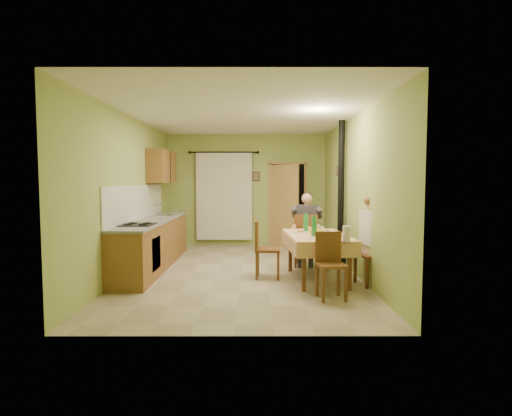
{
  "coord_description": "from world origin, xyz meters",
  "views": [
    {
      "loc": [
        0.24,
        -7.13,
        1.66
      ],
      "look_at": [
        0.25,
        0.1,
        1.15
      ],
      "focal_mm": 28.0,
      "sensor_mm": 36.0,
      "label": 1
    }
  ],
  "objects_px": {
    "chair_right": "(373,266)",
    "man_right": "(373,230)",
    "dining_table": "(317,257)",
    "chair_far": "(306,251)",
    "chair_left": "(267,261)",
    "chair_near": "(331,278)",
    "man_far": "(307,221)",
    "stove_flue": "(341,213)"
  },
  "relations": [
    {
      "from": "chair_near",
      "to": "stove_flue",
      "type": "distance_m",
      "value": 2.45
    },
    {
      "from": "man_far",
      "to": "man_right",
      "type": "bearing_deg",
      "value": -47.2
    },
    {
      "from": "chair_far",
      "to": "chair_near",
      "type": "distance_m",
      "value": 2.13
    },
    {
      "from": "chair_right",
      "to": "man_far",
      "type": "xyz_separation_m",
      "value": [
        -0.88,
        1.39,
        0.59
      ]
    },
    {
      "from": "chair_right",
      "to": "man_right",
      "type": "bearing_deg",
      "value": 90.0
    },
    {
      "from": "chair_right",
      "to": "man_right",
      "type": "height_order",
      "value": "man_right"
    },
    {
      "from": "dining_table",
      "to": "man_right",
      "type": "height_order",
      "value": "man_right"
    },
    {
      "from": "chair_far",
      "to": "man_far",
      "type": "bearing_deg",
      "value": 90.0
    },
    {
      "from": "chair_far",
      "to": "dining_table",
      "type": "bearing_deg",
      "value": -76.99
    },
    {
      "from": "chair_near",
      "to": "chair_left",
      "type": "xyz_separation_m",
      "value": [
        -0.86,
        1.22,
        0.0
      ]
    },
    {
      "from": "chair_far",
      "to": "man_far",
      "type": "distance_m",
      "value": 0.59
    },
    {
      "from": "chair_far",
      "to": "chair_right",
      "type": "distance_m",
      "value": 1.63
    },
    {
      "from": "dining_table",
      "to": "man_right",
      "type": "bearing_deg",
      "value": -24.54
    },
    {
      "from": "dining_table",
      "to": "chair_right",
      "type": "distance_m",
      "value": 0.9
    },
    {
      "from": "chair_left",
      "to": "man_far",
      "type": "bearing_deg",
      "value": 143.0
    },
    {
      "from": "chair_near",
      "to": "stove_flue",
      "type": "bearing_deg",
      "value": -111.46
    },
    {
      "from": "chair_right",
      "to": "man_far",
      "type": "relative_size",
      "value": 0.73
    },
    {
      "from": "chair_far",
      "to": "man_right",
      "type": "bearing_deg",
      "value": -46.84
    },
    {
      "from": "chair_near",
      "to": "man_right",
      "type": "distance_m",
      "value": 1.24
    },
    {
      "from": "chair_right",
      "to": "man_right",
      "type": "relative_size",
      "value": 0.73
    },
    {
      "from": "chair_right",
      "to": "man_right",
      "type": "xyz_separation_m",
      "value": [
        -0.02,
        -0.0,
        0.59
      ]
    },
    {
      "from": "chair_near",
      "to": "chair_right",
      "type": "bearing_deg",
      "value": -143.63
    },
    {
      "from": "man_right",
      "to": "dining_table",
      "type": "bearing_deg",
      "value": 56.24
    },
    {
      "from": "chair_left",
      "to": "man_right",
      "type": "xyz_separation_m",
      "value": [
        1.66,
        -0.47,
        0.59
      ]
    },
    {
      "from": "dining_table",
      "to": "man_far",
      "type": "bearing_deg",
      "value": 88.05
    },
    {
      "from": "dining_table",
      "to": "chair_far",
      "type": "bearing_deg",
      "value": 88.23
    },
    {
      "from": "dining_table",
      "to": "man_far",
      "type": "xyz_separation_m",
      "value": [
        -0.04,
        1.08,
        0.5
      ]
    },
    {
      "from": "dining_table",
      "to": "chair_near",
      "type": "height_order",
      "value": "chair_near"
    },
    {
      "from": "chair_near",
      "to": "man_far",
      "type": "height_order",
      "value": "man_far"
    },
    {
      "from": "chair_left",
      "to": "stove_flue",
      "type": "height_order",
      "value": "stove_flue"
    },
    {
      "from": "chair_far",
      "to": "man_right",
      "type": "relative_size",
      "value": 0.73
    },
    {
      "from": "chair_far",
      "to": "chair_left",
      "type": "bearing_deg",
      "value": -119.94
    },
    {
      "from": "chair_right",
      "to": "man_far",
      "type": "height_order",
      "value": "man_far"
    },
    {
      "from": "man_far",
      "to": "chair_right",
      "type": "bearing_deg",
      "value": -46.69
    },
    {
      "from": "chair_left",
      "to": "chair_far",
      "type": "bearing_deg",
      "value": 142.65
    },
    {
      "from": "dining_table",
      "to": "chair_near",
      "type": "xyz_separation_m",
      "value": [
        0.03,
        -1.06,
        -0.09
      ]
    },
    {
      "from": "chair_far",
      "to": "chair_left",
      "type": "distance_m",
      "value": 1.21
    },
    {
      "from": "dining_table",
      "to": "chair_near",
      "type": "distance_m",
      "value": 1.07
    },
    {
      "from": "chair_left",
      "to": "man_right",
      "type": "height_order",
      "value": "man_right"
    },
    {
      "from": "chair_far",
      "to": "chair_right",
      "type": "height_order",
      "value": "chair_right"
    },
    {
      "from": "chair_right",
      "to": "man_far",
      "type": "distance_m",
      "value": 1.75
    },
    {
      "from": "dining_table",
      "to": "stove_flue",
      "type": "height_order",
      "value": "stove_flue"
    }
  ]
}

